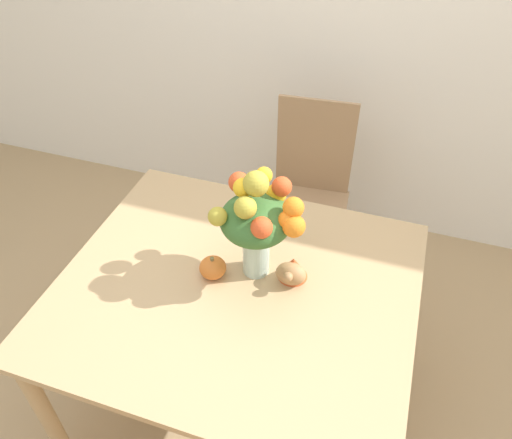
# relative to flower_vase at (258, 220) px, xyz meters

# --- Properties ---
(ground_plane) EXTENTS (12.00, 12.00, 0.00)m
(ground_plane) POSITION_rel_flower_vase_xyz_m (-0.05, -0.10, -1.01)
(ground_plane) COLOR tan
(dining_table) EXTENTS (1.28, 1.11, 0.76)m
(dining_table) POSITION_rel_flower_vase_xyz_m (-0.05, -0.10, -0.34)
(dining_table) COLOR tan
(dining_table) RESTS_ON ground_plane
(flower_vase) EXTENTS (0.32, 0.30, 0.45)m
(flower_vase) POSITION_rel_flower_vase_xyz_m (0.00, 0.00, 0.00)
(flower_vase) COLOR #B2CCBC
(flower_vase) RESTS_ON dining_table
(pumpkin) EXTENTS (0.10, 0.10, 0.09)m
(pumpkin) POSITION_rel_flower_vase_xyz_m (-0.15, -0.08, -0.21)
(pumpkin) COLOR orange
(pumpkin) RESTS_ON dining_table
(turkey_figurine) EXTENTS (0.11, 0.15, 0.09)m
(turkey_figurine) POSITION_rel_flower_vase_xyz_m (0.13, -0.00, -0.20)
(turkey_figurine) COLOR #A87A4C
(turkey_figurine) RESTS_ON dining_table
(dining_chair_near_window) EXTENTS (0.45, 0.45, 0.99)m
(dining_chair_near_window) POSITION_rel_flower_vase_xyz_m (0.01, 0.84, -0.51)
(dining_chair_near_window) COLOR #9E7A56
(dining_chair_near_window) RESTS_ON ground_plane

